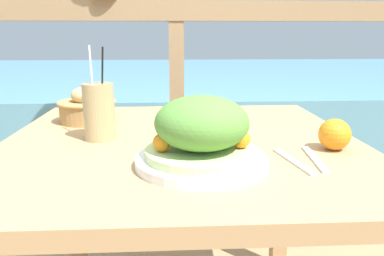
% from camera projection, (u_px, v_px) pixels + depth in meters
% --- Properties ---
extents(patio_table, '(0.97, 0.97, 0.72)m').
position_uv_depth(patio_table, '(181.00, 171.00, 1.06)').
color(patio_table, tan).
rests_on(patio_table, ground_plane).
extents(railing_fence, '(2.80, 0.08, 1.15)m').
position_uv_depth(railing_fence, '(177.00, 66.00, 1.79)').
color(railing_fence, '#937551').
rests_on(railing_fence, ground_plane).
extents(sea_backdrop, '(12.00, 4.00, 0.59)m').
position_uv_depth(sea_backdrop, '(174.00, 97.00, 4.35)').
color(sea_backdrop, '#568EA8').
rests_on(sea_backdrop, ground_plane).
extents(salad_plate, '(0.29, 0.29, 0.16)m').
position_uv_depth(salad_plate, '(202.00, 136.00, 0.81)').
color(salad_plate, white).
rests_on(salad_plate, patio_table).
extents(drink_glass, '(0.08, 0.08, 0.25)m').
position_uv_depth(drink_glass, '(99.00, 111.00, 1.02)').
color(drink_glass, tan).
rests_on(drink_glass, patio_table).
extents(bread_basket, '(0.19, 0.19, 0.12)m').
position_uv_depth(bread_basket, '(87.00, 107.00, 1.23)').
color(bread_basket, '#AD7F47').
rests_on(bread_basket, patio_table).
extents(fork, '(0.05, 0.18, 0.00)m').
position_uv_depth(fork, '(293.00, 161.00, 0.85)').
color(fork, silver).
rests_on(fork, patio_table).
extents(knife, '(0.03, 0.18, 0.00)m').
position_uv_depth(knife, '(314.00, 159.00, 0.86)').
color(knife, silver).
rests_on(knife, patio_table).
extents(orange_near_basket, '(0.08, 0.08, 0.08)m').
position_uv_depth(orange_near_basket, '(335.00, 134.00, 0.93)').
color(orange_near_basket, orange).
rests_on(orange_near_basket, patio_table).
extents(orange_near_glass, '(0.08, 0.08, 0.08)m').
position_uv_depth(orange_near_glass, '(84.00, 102.00, 1.37)').
color(orange_near_glass, orange).
rests_on(orange_near_glass, patio_table).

